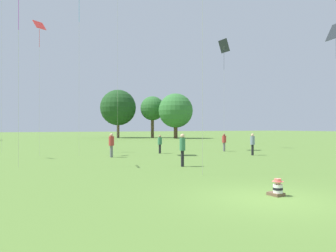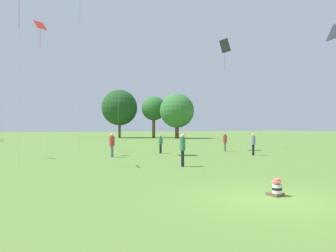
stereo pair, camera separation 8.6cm
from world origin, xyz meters
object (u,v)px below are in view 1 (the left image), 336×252
at_px(person_standing_0, 252,142).
at_px(person_standing_1, 224,141).
at_px(person_standing_2, 182,147).
at_px(distant_tree_2, 118,108).
at_px(person_standing_3, 160,143).
at_px(person_standing_5, 111,143).
at_px(distant_tree_1, 176,111).
at_px(seated_toddler, 277,188).
at_px(distant_tree_3, 152,109).
at_px(kite_0, 336,33).
at_px(kite_4, 39,30).
at_px(kite_7, 224,48).

relative_size(person_standing_0, person_standing_1, 1.05).
height_order(person_standing_2, distant_tree_2, distant_tree_2).
xyz_separation_m(person_standing_3, person_standing_5, (-4.64, -1.57, 0.13)).
bearing_deg(distant_tree_2, distant_tree_1, -43.16).
bearing_deg(person_standing_3, person_standing_0, 78.68).
bearing_deg(person_standing_1, seated_toddler, 64.85).
height_order(seated_toddler, person_standing_5, person_standing_5).
xyz_separation_m(seated_toddler, distant_tree_3, (19.88, 54.70, 5.84)).
xyz_separation_m(seated_toddler, person_standing_3, (3.83, 16.95, 0.67)).
height_order(person_standing_1, person_standing_3, person_standing_1).
relative_size(person_standing_5, kite_0, 0.19).
xyz_separation_m(person_standing_1, person_standing_2, (-9.03, -8.40, 0.15)).
bearing_deg(person_standing_3, kite_4, -72.99).
bearing_deg(person_standing_3, person_standing_5, -42.28).
bearing_deg(kite_7, person_standing_5, 151.34).
xyz_separation_m(person_standing_2, distant_tree_2, (12.22, 49.22, 5.13)).
xyz_separation_m(kite_0, kite_7, (0.67, 13.44, 1.96)).
relative_size(seated_toddler, distant_tree_1, 0.06).
relative_size(person_standing_5, distant_tree_2, 0.18).
height_order(kite_7, distant_tree_1, kite_7).
bearing_deg(person_standing_0, person_standing_3, -93.22).
xyz_separation_m(distant_tree_1, distant_tree_2, (-9.00, 8.44, 0.81)).
distance_m(person_standing_0, person_standing_3, 7.50).
height_order(kite_4, distant_tree_1, kite_4).
bearing_deg(seated_toddler, distant_tree_3, 67.07).
xyz_separation_m(person_standing_1, distant_tree_1, (12.20, 32.38, 4.47)).
bearing_deg(distant_tree_3, person_standing_1, -104.38).
relative_size(person_standing_3, distant_tree_2, 0.15).
bearing_deg(person_standing_3, distant_tree_2, -164.18).
height_order(person_standing_1, kite_7, kite_7).
bearing_deg(distant_tree_3, seated_toddler, -109.98).
relative_size(kite_7, distant_tree_1, 1.29).
bearing_deg(kite_0, distant_tree_3, -133.12).
distance_m(person_standing_5, distant_tree_1, 40.95).
height_order(seated_toddler, kite_4, kite_4).
bearing_deg(person_standing_0, distant_tree_2, -147.63).
distance_m(distant_tree_1, distant_tree_3, 6.31).
height_order(person_standing_3, distant_tree_3, distant_tree_3).
distance_m(person_standing_2, person_standing_3, 9.25).
bearing_deg(person_standing_2, distant_tree_3, 168.92).
xyz_separation_m(seated_toddler, kite_4, (-5.42, 18.92, 9.36)).
xyz_separation_m(kite_0, distant_tree_1, (10.17, 42.14, -3.12)).
relative_size(person_standing_3, distant_tree_3, 0.18).
xyz_separation_m(person_standing_5, distant_tree_3, (20.70, 39.32, 5.04)).
height_order(person_standing_2, distant_tree_1, distant_tree_1).
relative_size(person_standing_2, distant_tree_1, 0.21).
bearing_deg(distant_tree_1, distant_tree_2, 136.84).
bearing_deg(distant_tree_2, distant_tree_3, -21.83).
bearing_deg(seated_toddler, kite_7, 54.71).
bearing_deg(person_standing_3, person_standing_2, 11.61).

